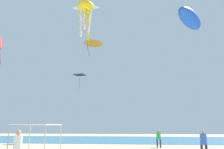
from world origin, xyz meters
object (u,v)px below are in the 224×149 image
Objects in this scene: kite_diamond_black at (80,76)px; kite_delta_orange at (93,42)px; person_central at (18,145)px; kite_octopus_yellow at (85,9)px; person_near_tent at (203,141)px; person_leftmost at (159,137)px; kite_inflatable_blue at (190,19)px; kite_diamond_white at (86,9)px; canopy_tent at (37,126)px.

kite_delta_orange is (0.92, 5.46, 7.57)m from kite_diamond_black.
person_central is 0.40× the size of kite_octopus_yellow.
person_leftmost is at bearing 94.72° from person_near_tent.
kite_inflatable_blue reaches higher than kite_diamond_black.
kite_diamond_white is (0.92, -9.82, 1.59)m from kite_delta_orange.
kite_diamond_black is at bearing 112.76° from person_near_tent.
kite_diamond_white reaches higher than kite_delta_orange.
kite_delta_orange is at bearing 93.15° from canopy_tent.
person_near_tent is (11.73, 0.59, -1.03)m from canopy_tent.
kite_octopus_yellow is at bearing 15.61° from person_central.
kite_octopus_yellow is at bearing 12.30° from person_leftmost.
kite_inflatable_blue is (14.49, 15.69, 14.81)m from canopy_tent.
kite_octopus_yellow is at bearing 81.97° from canopy_tent.
person_leftmost is 16.65m from kite_octopus_yellow.
kite_octopus_yellow is at bearing -62.04° from kite_diamond_black.
person_central is at bearing -76.68° from canopy_tent.
canopy_tent is 22.86m from kite_diamond_white.
kite_diamond_black is at bearing 96.70° from canopy_tent.
person_central is at bearing 71.58° from person_leftmost.
kite_diamond_white is (-1.66, 6.74, 3.47)m from kite_octopus_yellow.
kite_diamond_white is at bearing 170.61° from kite_octopus_yellow.
kite_inflatable_blue is at bearing 95.22° from kite_octopus_yellow.
kite_octopus_yellow is 1.06× the size of kite_diamond_white.
kite_diamond_white is (-9.59, 6.83, 18.10)m from person_leftmost.
kite_inflatable_blue reaches higher than person_leftmost.
kite_octopus_yellow is at bearing 129.43° from person_near_tent.
kite_diamond_white is at bearing -22.52° from person_leftmost.
kite_diamond_black is at bearing 23.95° from person_central.
kite_delta_orange reaches higher than person_central.
person_central is at bearing -23.54° from kite_octopus_yellow.
person_near_tent is at bearing -162.38° from kite_inflatable_blue.
kite_delta_orange is (-13.11, 24.48, 16.48)m from person_near_tent.
person_leftmost is (-2.60, 7.82, -0.03)m from person_near_tent.
kite_diamond_white is at bearing 116.10° from person_near_tent.
kite_octopus_yellow is (1.20, 8.49, 13.58)m from canopy_tent.
kite_diamond_black is at bearing -60.17° from kite_delta_orange.
kite_octopus_yellow reaches higher than person_central.
kite_delta_orange is (-1.38, 25.06, 15.46)m from canopy_tent.
kite_diamond_black is 0.30× the size of kite_inflatable_blue.
kite_diamond_white is (-14.95, -0.46, 2.23)m from kite_inflatable_blue.
person_near_tent is at bearing 148.01° from kite_diamond_white.
kite_diamond_black is at bearing -48.88° from kite_diamond_white.
person_central is 29.09m from kite_inflatable_blue.
kite_diamond_black reaches higher than person_near_tent.
kite_inflatable_blue is (2.76, 15.11, 15.84)m from person_near_tent.
kite_diamond_white is (-0.46, 15.24, 17.04)m from canopy_tent.
person_central is 0.37× the size of kite_delta_orange.
kite_octopus_yellow is (3.50, -11.11, 5.69)m from kite_diamond_black.
canopy_tent is 1.38× the size of kite_diamond_black.
kite_diamond_white reaches higher than person_central.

